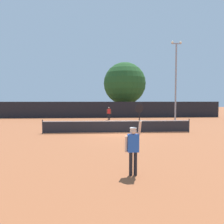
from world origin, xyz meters
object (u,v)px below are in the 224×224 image
at_px(player_serving, 133,144).
at_px(parked_car_near, 142,110).
at_px(large_tree, 125,84).
at_px(light_pole, 176,77).
at_px(tennis_ball, 121,128).
at_px(player_receiving, 109,112).

relative_size(player_serving, parked_car_near, 0.57).
xyz_separation_m(player_serving, large_tree, (3.47, 29.34, 4.31)).
height_order(player_serving, light_pole, light_pole).
bearing_deg(player_serving, tennis_ball, 85.82).
relative_size(large_tree, parked_car_near, 2.06).
relative_size(player_receiving, large_tree, 0.19).
height_order(light_pole, parked_car_near, light_pole).
bearing_deg(large_tree, parked_car_near, 42.51).
xyz_separation_m(tennis_ball, large_tree, (2.60, 17.43, 5.38)).
bearing_deg(large_tree, light_pole, -73.31).
bearing_deg(light_pole, player_receiving, 147.94).
bearing_deg(parked_car_near, player_receiving, -125.16).
bearing_deg(light_pole, large_tree, 106.69).
relative_size(tennis_ball, light_pole, 0.01).
relative_size(player_serving, player_receiving, 1.49).
distance_m(player_serving, player_receiving, 20.56).
xyz_separation_m(player_receiving, parked_car_near, (7.06, 12.34, -0.25)).
relative_size(light_pole, parked_car_near, 2.07).
distance_m(light_pole, parked_car_near, 17.37).
xyz_separation_m(tennis_ball, light_pole, (6.58, 4.15, 5.06)).
height_order(tennis_ball, parked_car_near, parked_car_near).
bearing_deg(player_serving, light_pole, 65.13).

